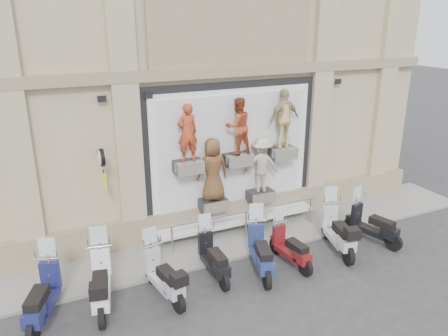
% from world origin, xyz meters
% --- Properties ---
extents(ground, '(90.00, 90.00, 0.00)m').
position_xyz_m(ground, '(0.00, 0.00, 0.00)').
color(ground, '#2F2F32').
rests_on(ground, ground).
extents(sidewalk, '(16.00, 2.20, 0.08)m').
position_xyz_m(sidewalk, '(0.00, 2.10, 0.04)').
color(sidewalk, gray).
rests_on(sidewalk, ground).
extents(building, '(14.00, 8.60, 12.00)m').
position_xyz_m(building, '(0.00, 7.00, 6.00)').
color(building, tan).
rests_on(building, ground).
extents(shop_vitrine, '(5.60, 0.88, 4.30)m').
position_xyz_m(shop_vitrine, '(0.09, 2.74, 2.41)').
color(shop_vitrine, black).
rests_on(shop_vitrine, ground).
extents(guard_rail, '(5.06, 0.10, 0.93)m').
position_xyz_m(guard_rail, '(0.00, 2.00, 0.47)').
color(guard_rail, '#9EA0A5').
rests_on(guard_rail, ground).
extents(clock_sign_bracket, '(0.10, 0.80, 1.02)m').
position_xyz_m(clock_sign_bracket, '(-3.90, 2.47, 2.80)').
color(clock_sign_bracket, black).
rests_on(clock_sign_bracket, ground).
extents(scooter_a, '(1.28, 2.12, 1.66)m').
position_xyz_m(scooter_a, '(-5.70, 0.54, 0.83)').
color(scooter_a, '#161A4E').
rests_on(scooter_a, ground).
extents(scooter_b, '(1.01, 2.16, 1.69)m').
position_xyz_m(scooter_b, '(-4.47, 0.53, 0.85)').
color(scooter_b, white).
rests_on(scooter_b, ground).
extents(scooter_c, '(0.87, 1.98, 1.55)m').
position_xyz_m(scooter_c, '(-3.09, 0.27, 0.78)').
color(scooter_c, '#9EA3AB').
rests_on(scooter_c, ground).
extents(scooter_d, '(0.58, 1.84, 1.49)m').
position_xyz_m(scooter_d, '(-1.68, 0.58, 0.74)').
color(scooter_d, black).
rests_on(scooter_d, ground).
extents(scooter_e, '(1.16, 2.11, 1.65)m').
position_xyz_m(scooter_e, '(-0.49, 0.24, 0.82)').
color(scooter_e, navy).
rests_on(scooter_e, ground).
extents(scooter_f, '(0.66, 1.79, 1.43)m').
position_xyz_m(scooter_f, '(0.41, 0.23, 0.71)').
color(scooter_f, maroon).
rests_on(scooter_f, ground).
extents(scooter_g, '(1.15, 2.16, 1.69)m').
position_xyz_m(scooter_g, '(2.01, 0.29, 0.84)').
color(scooter_g, '#ABACB3').
rests_on(scooter_g, ground).
extents(scooter_h, '(1.01, 1.99, 1.55)m').
position_xyz_m(scooter_h, '(3.29, 0.28, 0.77)').
color(scooter_h, black).
rests_on(scooter_h, ground).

